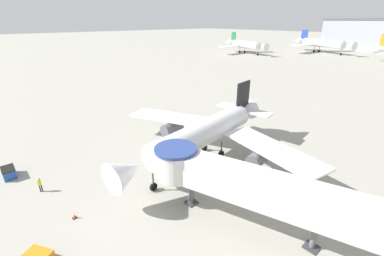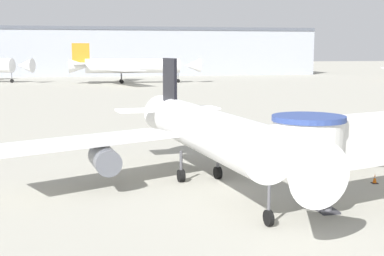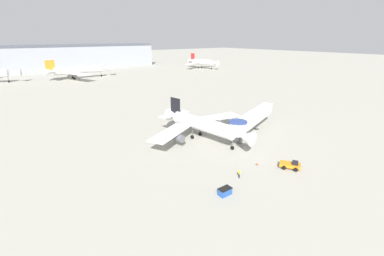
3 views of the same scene
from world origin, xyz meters
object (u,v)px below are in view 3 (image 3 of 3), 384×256
at_px(traffic_cone_near_nose, 257,163).
at_px(background_jet_orange_tail, 77,70).
at_px(service_container_blue, 225,191).
at_px(jet_bridge, 251,119).
at_px(background_jet_red_tail, 202,62).
at_px(main_airplane, 201,124).
at_px(ground_crew_marshaller, 239,173).
at_px(traffic_cone_starboard_wing, 239,129).
at_px(pushback_tug_orange, 291,165).

distance_m(traffic_cone_near_nose, background_jet_orange_tail, 135.95).
bearing_deg(service_container_blue, jet_bridge, 32.18).
bearing_deg(background_jet_red_tail, main_airplane, -139.13).
distance_m(ground_crew_marshaller, background_jet_orange_tail, 137.51).
relative_size(traffic_cone_starboard_wing, traffic_cone_near_nose, 1.08).
height_order(main_airplane, jet_bridge, main_airplane).
relative_size(main_airplane, jet_bridge, 1.29).
relative_size(jet_bridge, background_jet_red_tail, 0.70).
bearing_deg(pushback_tug_orange, background_jet_red_tail, 24.50).
relative_size(service_container_blue, ground_crew_marshaller, 1.30).
bearing_deg(pushback_tug_orange, service_container_blue, 143.41).
distance_m(main_airplane, service_container_blue, 23.97).
bearing_deg(background_jet_red_tail, jet_bridge, -134.20).
distance_m(pushback_tug_orange, traffic_cone_near_nose, 6.15).
distance_m(jet_bridge, ground_crew_marshaller, 22.61).
bearing_deg(traffic_cone_near_nose, ground_crew_marshaller, -169.03).
xyz_separation_m(service_container_blue, ground_crew_marshaller, (5.59, 2.07, 0.40)).
xyz_separation_m(main_airplane, pushback_tug_orange, (3.87, -21.92, -3.00)).
bearing_deg(jet_bridge, ground_crew_marshaller, -163.55).
bearing_deg(traffic_cone_near_nose, traffic_cone_starboard_wing, 52.37).
xyz_separation_m(traffic_cone_starboard_wing, traffic_cone_near_nose, (-11.85, -15.38, -0.02)).
height_order(pushback_tug_orange, traffic_cone_near_nose, pushback_tug_orange).
height_order(main_airplane, traffic_cone_near_nose, main_airplane).
bearing_deg(ground_crew_marshaller, background_jet_orange_tail, 6.58).
distance_m(service_container_blue, ground_crew_marshaller, 5.97).
bearing_deg(traffic_cone_starboard_wing, background_jet_orange_tail, 93.93).
distance_m(service_container_blue, traffic_cone_near_nose, 12.53).
xyz_separation_m(jet_bridge, background_jet_red_tail, (83.98, 119.30, 0.72)).
xyz_separation_m(traffic_cone_starboard_wing, background_jet_red_tail, (83.91, 115.61, 4.52)).
bearing_deg(background_jet_orange_tail, traffic_cone_near_nose, 179.01).
relative_size(main_airplane, background_jet_red_tail, 0.90).
distance_m(main_airplane, ground_crew_marshaller, 19.70).
xyz_separation_m(pushback_tug_orange, background_jet_orange_tail, (-0.28, 140.59, 4.25)).
bearing_deg(jet_bridge, traffic_cone_starboard_wing, 69.99).
bearing_deg(jet_bridge, pushback_tug_orange, -134.59).
distance_m(service_container_blue, background_jet_orange_tail, 140.09).
distance_m(jet_bridge, pushback_tug_orange, 18.58).
bearing_deg(jet_bridge, background_jet_red_tail, 35.98).
bearing_deg(jet_bridge, service_container_blue, -166.70).
height_order(traffic_cone_starboard_wing, background_jet_orange_tail, background_jet_orange_tail).
bearing_deg(service_container_blue, background_jet_red_tail, 51.24).
bearing_deg(background_jet_red_tail, traffic_cone_near_nose, -135.23).
distance_m(traffic_cone_near_nose, background_jet_red_tail, 162.33).
distance_m(pushback_tug_orange, ground_crew_marshaller, 10.93).
xyz_separation_m(main_airplane, traffic_cone_near_nose, (0.01, -17.15, -3.42)).
bearing_deg(traffic_cone_near_nose, main_airplane, 90.04).
xyz_separation_m(background_jet_orange_tail, background_jet_red_tail, (92.18, -4.83, -0.12)).
distance_m(service_container_blue, background_jet_red_tail, 172.30).
height_order(jet_bridge, background_jet_red_tail, background_jet_red_tail).
height_order(traffic_cone_near_nose, background_jet_red_tail, background_jet_red_tail).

